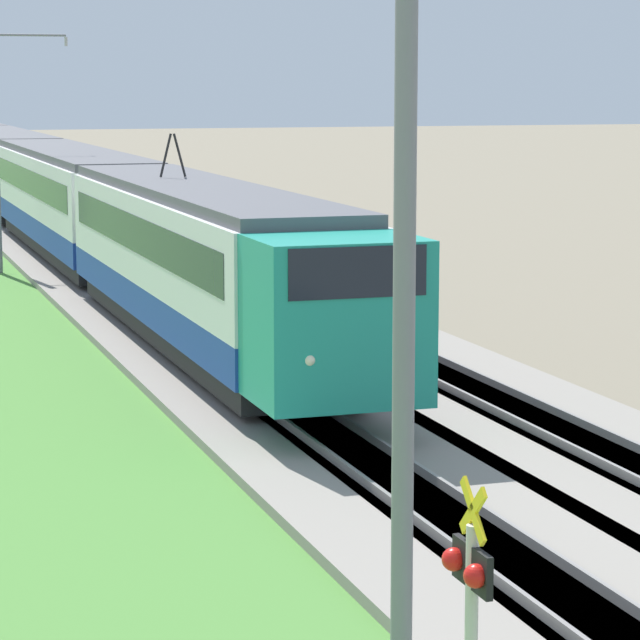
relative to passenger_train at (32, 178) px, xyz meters
name	(u,v)px	position (x,y,z in m)	size (l,w,h in m)	color
ballast_main	(58,249)	(-7.12, 0.00, -2.27)	(240.00, 4.40, 0.30)	gray
ballast_adjacent	(162,246)	(-7.12, -3.99, -2.27)	(240.00, 4.40, 0.30)	gray
track_main	(58,249)	(-7.12, 0.00, -2.26)	(240.00, 1.57, 0.45)	#4C4238
track_adjacent	(162,246)	(-7.12, -3.99, -2.26)	(240.00, 1.57, 0.45)	#4C4238
passenger_train	(32,178)	(0.00, 0.00, 0.00)	(82.01, 2.99, 5.15)	teal
crossing_signal_aux	(469,631)	(-53.39, 3.29, -0.46)	(0.70, 0.23, 3.23)	beige
catenary_mast_near	(410,238)	(-50.71, 2.80, 2.50)	(0.22, 2.56, 9.55)	slate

